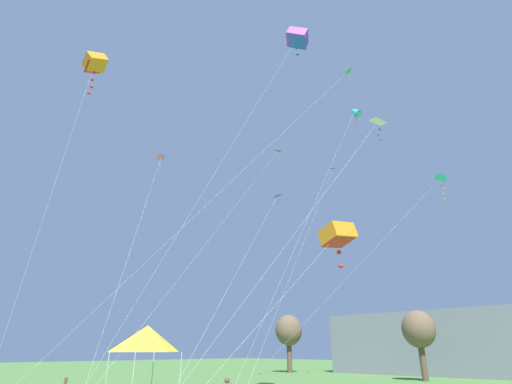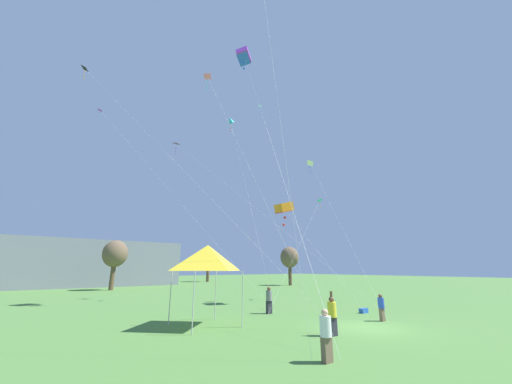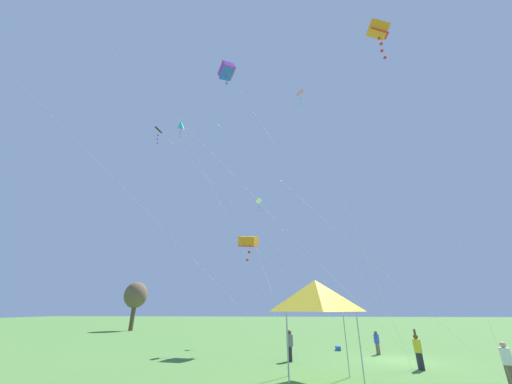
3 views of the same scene
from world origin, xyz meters
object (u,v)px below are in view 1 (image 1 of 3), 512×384
at_px(festival_tent, 147,339).
at_px(kite_pink_delta_2, 160,162).
at_px(kite_purple_box_1, 297,38).
at_px(kite_black_delta_0, 277,154).
at_px(kite_green_delta_4, 339,80).
at_px(kite_cyan_delta_3, 436,185).
at_px(kite_purple_delta_7, 331,172).
at_px(kite_cyan_diamond_5, 355,112).
at_px(kite_orange_box_8, 95,63).
at_px(kite_black_delta_6, 277,198).
at_px(kite_orange_box_10, 338,235).
at_px(kite_white_delta_9, 377,124).

distance_m(festival_tent, kite_pink_delta_2, 11.44).
bearing_deg(kite_purple_box_1, kite_black_delta_0, 137.49).
distance_m(kite_purple_box_1, kite_green_delta_4, 5.88).
relative_size(kite_cyan_delta_3, kite_purple_delta_7, 0.44).
height_order(kite_pink_delta_2, kite_cyan_diamond_5, kite_cyan_diamond_5).
relative_size(kite_pink_delta_2, kite_cyan_delta_3, 1.42).
bearing_deg(kite_orange_box_8, kite_purple_box_1, 58.08).
distance_m(kite_black_delta_6, kite_orange_box_10, 11.76).
xyz_separation_m(kite_pink_delta_2, kite_cyan_delta_3, (16.17, 4.60, -5.15)).
relative_size(kite_pink_delta_2, kite_cyan_diamond_5, 0.75).
height_order(kite_pink_delta_2, kite_white_delta_9, kite_pink_delta_2).
relative_size(kite_orange_box_8, kite_orange_box_10, 2.10).
bearing_deg(kite_purple_box_1, kite_orange_box_10, -29.19).
bearing_deg(kite_green_delta_4, kite_black_delta_0, 144.63).
relative_size(festival_tent, kite_orange_box_10, 0.43).
xyz_separation_m(kite_pink_delta_2, kite_purple_delta_7, (-2.71, 25.06, 8.14)).
distance_m(kite_black_delta_0, kite_purple_delta_7, 7.37).
xyz_separation_m(kite_cyan_diamond_5, kite_black_delta_6, (-6.84, -1.61, -5.71)).
xyz_separation_m(kite_cyan_delta_3, kite_black_delta_6, (-14.13, 5.05, 4.54)).
distance_m(kite_cyan_delta_3, kite_orange_box_8, 21.71).
bearing_deg(kite_purple_box_1, kite_green_delta_4, 12.92).
bearing_deg(kite_black_delta_0, kite_green_delta_4, -35.37).
bearing_deg(kite_orange_box_10, kite_pink_delta_2, -157.39).
height_order(kite_black_delta_0, kite_cyan_delta_3, kite_black_delta_0).
relative_size(kite_pink_delta_2, kite_green_delta_4, 0.73).
relative_size(kite_black_delta_0, kite_green_delta_4, 1.19).
relative_size(kite_orange_box_8, kite_white_delta_9, 1.51).
bearing_deg(kite_white_delta_9, kite_purple_box_1, 158.22).
xyz_separation_m(kite_green_delta_4, kite_orange_box_8, (-10.27, -12.53, 0.10)).
xyz_separation_m(kite_pink_delta_2, kite_orange_box_8, (-0.06, -5.37, 5.27)).
bearing_deg(kite_purple_box_1, kite_pink_delta_2, -138.47).
xyz_separation_m(kite_green_delta_4, kite_purple_delta_7, (-12.91, 17.91, 2.97)).
height_order(festival_tent, kite_black_delta_6, kite_black_delta_6).
bearing_deg(kite_black_delta_6, kite_green_delta_4, -16.96).
xyz_separation_m(kite_purple_box_1, kite_cyan_diamond_5, (1.54, 4.76, -5.15)).
bearing_deg(kite_orange_box_8, kite_cyan_delta_3, 31.58).
bearing_deg(kite_orange_box_8, kite_black_delta_0, 103.32).
bearing_deg(kite_cyan_diamond_5, kite_orange_box_8, -118.23).
height_order(kite_black_delta_0, kite_cyan_diamond_5, kite_black_delta_0).
distance_m(kite_green_delta_4, kite_purple_delta_7, 22.28).
xyz_separation_m(festival_tent, kite_pink_delta_2, (-0.46, -0.01, 11.43)).
relative_size(kite_purple_box_1, kite_pink_delta_2, 1.67).
xyz_separation_m(kite_black_delta_6, kite_purple_delta_7, (-4.74, 15.41, 8.74)).
xyz_separation_m(kite_black_delta_0, kite_pink_delta_2, (5.70, -18.45, -9.38)).
xyz_separation_m(kite_green_delta_4, kite_black_delta_6, (-8.17, 2.49, -5.78)).
distance_m(festival_tent, kite_cyan_diamond_5, 21.70).
distance_m(festival_tent, kite_cyan_delta_3, 17.53).
bearing_deg(kite_purple_delta_7, kite_green_delta_4, -54.20).
bearing_deg(festival_tent, kite_green_delta_4, 36.22).
height_order(kite_black_delta_0, kite_purple_box_1, kite_purple_box_1).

